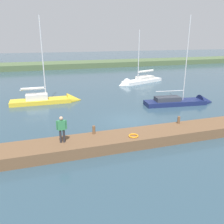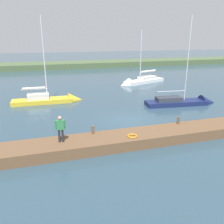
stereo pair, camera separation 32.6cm
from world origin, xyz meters
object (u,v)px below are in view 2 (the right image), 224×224
at_px(sailboat_inner_slip, 139,82).
at_px(sailboat_outer_mooring, 185,103).
at_px(mooring_post_far, 93,130).
at_px(person_on_dock, 60,127).
at_px(mooring_post_near, 179,120).
at_px(life_ring_buoy, 132,136).
at_px(sailboat_far_left, 52,101).

relative_size(sailboat_inner_slip, sailboat_outer_mooring, 0.90).
xyz_separation_m(mooring_post_far, person_on_dock, (2.20, 0.72, 0.71)).
height_order(sailboat_inner_slip, sailboat_outer_mooring, sailboat_outer_mooring).
relative_size(sailboat_outer_mooring, person_on_dock, 5.79).
xyz_separation_m(mooring_post_near, sailboat_inner_slip, (-5.05, -19.41, -0.83)).
xyz_separation_m(life_ring_buoy, sailboat_inner_slip, (-9.30, -20.66, -0.60)).
bearing_deg(mooring_post_near, person_on_dock, 4.67).
relative_size(life_ring_buoy, sailboat_inner_slip, 0.07).
distance_m(mooring_post_far, sailboat_outer_mooring, 13.60).
xyz_separation_m(mooring_post_near, mooring_post_far, (6.65, 0.00, 0.01)).
relative_size(sailboat_far_left, sailboat_inner_slip, 1.12).
xyz_separation_m(life_ring_buoy, sailboat_far_left, (4.46, -13.15, -0.60)).
bearing_deg(person_on_dock, sailboat_far_left, 5.07).
distance_m(mooring_post_far, person_on_dock, 2.42).
bearing_deg(mooring_post_far, sailboat_inner_slip, -121.09).
xyz_separation_m(mooring_post_far, sailboat_inner_slip, (-11.70, -19.41, -0.84)).
xyz_separation_m(mooring_post_near, life_ring_buoy, (4.26, 1.25, -0.23)).
xyz_separation_m(sailboat_inner_slip, sailboat_outer_mooring, (-0.07, 12.66, -0.02)).
distance_m(life_ring_buoy, person_on_dock, 4.72).
distance_m(sailboat_inner_slip, person_on_dock, 24.51).
bearing_deg(life_ring_buoy, sailboat_far_left, -71.25).
distance_m(mooring_post_near, person_on_dock, 8.91).
bearing_deg(mooring_post_near, mooring_post_far, 0.00).
bearing_deg(sailboat_far_left, sailboat_outer_mooring, -19.53).
xyz_separation_m(mooring_post_far, sailboat_outer_mooring, (-11.77, -6.75, -0.86)).
bearing_deg(sailboat_outer_mooring, person_on_dock, -145.39).
xyz_separation_m(sailboat_far_left, sailboat_outer_mooring, (-13.84, 5.15, -0.02)).
distance_m(sailboat_far_left, sailboat_outer_mooring, 14.77).
xyz_separation_m(sailboat_far_left, sailboat_inner_slip, (-13.77, -7.51, -0.00)).
bearing_deg(person_on_dock, sailboat_inner_slip, -28.97).
bearing_deg(sailboat_outer_mooring, sailboat_inner_slip, 96.81).
bearing_deg(life_ring_buoy, mooring_post_far, -27.60).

